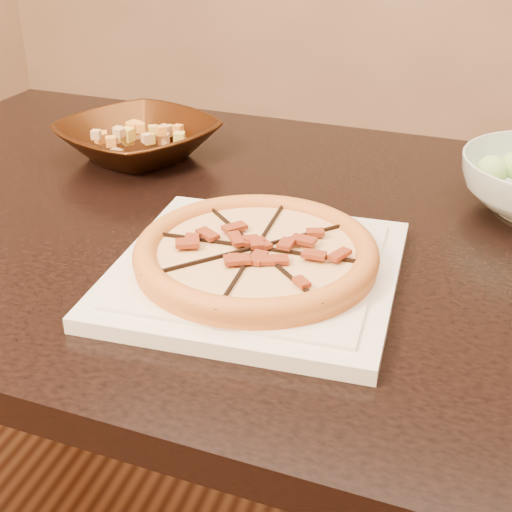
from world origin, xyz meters
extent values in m
cube|color=black|center=(-0.19, -0.15, 0.73)|extent=(1.35, 0.91, 0.04)
cylinder|color=black|center=(-0.75, 0.19, 0.35)|extent=(0.07, 0.07, 0.71)
cube|color=white|center=(-0.11, -0.30, 0.76)|extent=(0.32, 0.32, 0.02)
cube|color=white|center=(-0.11, -0.30, 0.77)|extent=(0.27, 0.27, 0.00)
cylinder|color=#D36327|center=(-0.11, -0.30, 0.78)|extent=(0.27, 0.27, 0.01)
torus|color=#D36327|center=(-0.11, -0.30, 0.79)|extent=(0.27, 0.27, 0.03)
cylinder|color=beige|center=(-0.11, -0.30, 0.79)|extent=(0.22, 0.22, 0.01)
cube|color=black|center=(-0.11, -0.30, 0.79)|extent=(0.01, 0.27, 0.01)
cube|color=black|center=(-0.11, -0.30, 0.79)|extent=(0.20, 0.19, 0.01)
cube|color=black|center=(-0.11, -0.30, 0.79)|extent=(0.27, 0.01, 0.01)
cube|color=black|center=(-0.11, -0.30, 0.79)|extent=(0.19, 0.20, 0.01)
cube|color=#97361E|center=(-0.09, -0.30, 0.79)|extent=(0.02, 0.01, 0.00)
cube|color=#97361E|center=(-0.07, -0.29, 0.79)|extent=(0.03, 0.02, 0.00)
cube|color=#97361E|center=(-0.06, -0.26, 0.79)|extent=(0.03, 0.03, 0.00)
cube|color=#97361E|center=(-0.10, -0.28, 0.79)|extent=(0.02, 0.03, 0.00)
cube|color=#97361E|center=(-0.10, -0.25, 0.79)|extent=(0.02, 0.03, 0.00)
cube|color=#97361E|center=(-0.12, -0.23, 0.79)|extent=(0.02, 0.03, 0.00)
cube|color=#97361E|center=(-0.13, -0.27, 0.79)|extent=(0.02, 0.03, 0.00)
cube|color=#97361E|center=(-0.16, -0.26, 0.79)|extent=(0.03, 0.03, 0.00)
cube|color=#97361E|center=(-0.19, -0.26, 0.79)|extent=(0.03, 0.02, 0.00)
cube|color=#97361E|center=(-0.16, -0.30, 0.79)|extent=(0.03, 0.02, 0.00)
cube|color=#97361E|center=(-0.18, -0.32, 0.79)|extent=(0.03, 0.02, 0.00)
cube|color=#97361E|center=(-0.14, -0.32, 0.79)|extent=(0.03, 0.02, 0.00)
cube|color=#97361E|center=(-0.15, -0.34, 0.79)|extent=(0.03, 0.03, 0.00)
cube|color=#97361E|center=(-0.14, -0.37, 0.79)|extent=(0.02, 0.03, 0.00)
cube|color=#97361E|center=(-0.12, -0.34, 0.79)|extent=(0.02, 0.02, 0.00)
cube|color=#97361E|center=(-0.10, -0.36, 0.79)|extent=(0.02, 0.03, 0.00)
cube|color=#97361E|center=(-0.07, -0.37, 0.79)|extent=(0.03, 0.03, 0.00)
cube|color=#97361E|center=(-0.08, -0.33, 0.79)|extent=(0.03, 0.03, 0.00)
cube|color=#97361E|center=(-0.05, -0.32, 0.79)|extent=(0.03, 0.02, 0.00)
imported|color=#43230E|center=(-0.41, 0.01, 0.78)|extent=(0.31, 0.31, 0.06)
cube|color=tan|center=(-0.41, 0.01, 0.82)|extent=(0.03, 0.03, 0.03)
cube|color=orange|center=(-0.39, 0.01, 0.82)|extent=(0.03, 0.03, 0.03)
cube|color=gold|center=(-0.38, 0.03, 0.82)|extent=(0.03, 0.03, 0.03)
cube|color=tan|center=(-0.38, 0.05, 0.82)|extent=(0.03, 0.03, 0.03)
cube|color=orange|center=(-0.41, 0.02, 0.82)|extent=(0.03, 0.03, 0.03)
cube|color=gold|center=(-0.41, 0.03, 0.82)|extent=(0.03, 0.03, 0.03)
cube|color=tan|center=(-0.42, 0.05, 0.82)|extent=(0.03, 0.03, 0.03)
cube|color=orange|center=(-0.41, 0.01, 0.82)|extent=(0.03, 0.03, 0.03)
cube|color=gold|center=(-0.42, 0.02, 0.82)|extent=(0.03, 0.03, 0.03)
cube|color=tan|center=(-0.44, 0.03, 0.82)|extent=(0.03, 0.03, 0.03)
cube|color=orange|center=(-0.46, 0.02, 0.82)|extent=(0.03, 0.03, 0.03)
cube|color=gold|center=(-0.42, 0.01, 0.82)|extent=(0.03, 0.03, 0.03)
cube|color=tan|center=(-0.43, 0.00, 0.82)|extent=(0.03, 0.03, 0.03)
cube|color=orange|center=(-0.45, -0.01, 0.82)|extent=(0.03, 0.03, 0.03)
cube|color=gold|center=(-0.41, 0.01, 0.82)|extent=(0.03, 0.03, 0.03)
cube|color=tan|center=(-0.42, -0.01, 0.82)|extent=(0.03, 0.03, 0.03)
cube|color=orange|center=(-0.41, -0.02, 0.82)|extent=(0.03, 0.03, 0.03)
cube|color=gold|center=(-0.40, -0.04, 0.82)|extent=(0.03, 0.03, 0.03)
cube|color=tan|center=(-0.40, 0.00, 0.82)|extent=(0.03, 0.03, 0.03)
cube|color=orange|center=(-0.39, -0.01, 0.82)|extent=(0.03, 0.03, 0.03)
cube|color=gold|center=(-0.37, -0.01, 0.82)|extent=(0.03, 0.03, 0.03)
cube|color=tan|center=(-0.41, 0.01, 0.82)|extent=(0.03, 0.03, 0.03)
camera|label=1|loc=(0.09, -0.97, 1.16)|focal=50.00mm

